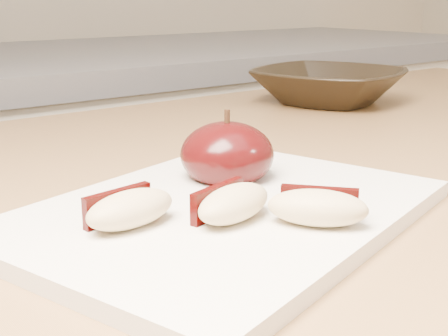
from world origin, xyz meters
TOP-DOWN VIEW (x-y plane):
  - cutting_board at (-0.06, 0.40)m, footprint 0.32×0.27m
  - apple_half at (-0.02, 0.45)m, footprint 0.09×0.09m
  - apple_wedge_a at (-0.13, 0.40)m, footprint 0.06×0.04m
  - apple_wedge_b at (-0.08, 0.37)m, footprint 0.07×0.04m
  - apple_wedge_c at (-0.04, 0.33)m, footprint 0.06×0.06m
  - bowl at (0.33, 0.67)m, footprint 0.24×0.24m

SIDE VIEW (x-z plane):
  - cutting_board at x=-0.06m, z-range 0.90..0.91m
  - apple_wedge_a at x=-0.13m, z-range 0.91..0.93m
  - apple_wedge_b at x=-0.08m, z-range 0.91..0.93m
  - apple_wedge_c at x=-0.04m, z-range 0.91..0.93m
  - bowl at x=0.33m, z-range 0.90..0.95m
  - apple_half at x=-0.02m, z-range 0.90..0.96m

